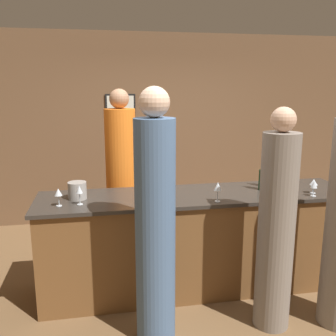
{
  "coord_description": "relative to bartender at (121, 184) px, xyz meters",
  "views": [
    {
      "loc": [
        -0.94,
        -3.43,
        2.03
      ],
      "look_at": [
        -0.28,
        0.1,
        1.24
      ],
      "focal_mm": 40.0,
      "sensor_mm": 36.0,
      "label": 1
    }
  ],
  "objects": [
    {
      "name": "wine_glass_0",
      "position": [
        0.82,
        -1.01,
        0.19
      ],
      "size": [
        0.07,
        0.07,
        0.18
      ],
      "color": "silver",
      "rests_on": "bar_counter"
    },
    {
      "name": "wine_bottle_0",
      "position": [
        1.49,
        -0.61,
        0.17
      ],
      "size": [
        0.07,
        0.07,
        0.32
      ],
      "color": "#19381E",
      "rests_on": "bar_counter"
    },
    {
      "name": "wine_glass_1",
      "position": [
        1.78,
        -1.02,
        0.16
      ],
      "size": [
        0.06,
        0.06,
        0.15
      ],
      "color": "silver",
      "rests_on": "bar_counter"
    },
    {
      "name": "wine_glass_6",
      "position": [
        0.41,
        -0.85,
        0.19
      ],
      "size": [
        0.08,
        0.08,
        0.18
      ],
      "color": "silver",
      "rests_on": "bar_counter"
    },
    {
      "name": "bar_counter",
      "position": [
        0.71,
        -0.74,
        -0.44
      ],
      "size": [
        3.12,
        0.75,
        0.99
      ],
      "color": "brown",
      "rests_on": "ground_plane"
    },
    {
      "name": "wine_bottle_1",
      "position": [
        1.39,
        -0.71,
        0.16
      ],
      "size": [
        0.07,
        0.07,
        0.29
      ],
      "color": "#19381E",
      "rests_on": "bar_counter"
    },
    {
      "name": "ground_plane",
      "position": [
        0.71,
        -0.74,
        -0.94
      ],
      "size": [
        14.0,
        14.0,
        0.0
      ],
      "primitive_type": "plane",
      "color": "brown"
    },
    {
      "name": "wine_glass_4",
      "position": [
        1.83,
        -0.92,
        0.16
      ],
      "size": [
        0.08,
        0.08,
        0.14
      ],
      "color": "silver",
      "rests_on": "bar_counter"
    },
    {
      "name": "wine_glass_3",
      "position": [
        -0.6,
        -0.89,
        0.18
      ],
      "size": [
        0.07,
        0.07,
        0.16
      ],
      "color": "silver",
      "rests_on": "bar_counter"
    },
    {
      "name": "bartender",
      "position": [
        0.0,
        0.0,
        0.0
      ],
      "size": [
        0.34,
        0.34,
        2.0
      ],
      "rotation": [
        0.0,
        0.0,
        3.14
      ],
      "color": "orange",
      "rests_on": "ground_plane"
    },
    {
      "name": "back_wall",
      "position": [
        0.7,
        1.47,
        0.46
      ],
      "size": [
        8.0,
        0.08,
        2.8
      ],
      "color": "brown",
      "rests_on": "ground_plane"
    },
    {
      "name": "ice_bucket",
      "position": [
        -0.45,
        -0.69,
        0.13
      ],
      "size": [
        0.17,
        0.17,
        0.16
      ],
      "color": "#9E9993",
      "rests_on": "bar_counter"
    },
    {
      "name": "guest_1",
      "position": [
        1.18,
        -1.47,
        -0.06
      ],
      "size": [
        0.3,
        0.3,
        1.88
      ],
      "color": "gray",
      "rests_on": "ground_plane"
    },
    {
      "name": "wine_glass_5",
      "position": [
        0.16,
        -0.98,
        0.19
      ],
      "size": [
        0.08,
        0.08,
        0.18
      ],
      "color": "silver",
      "rests_on": "bar_counter"
    },
    {
      "name": "wine_glass_2",
      "position": [
        -0.42,
        -0.88,
        0.19
      ],
      "size": [
        0.06,
        0.06,
        0.18
      ],
      "color": "silver",
      "rests_on": "bar_counter"
    },
    {
      "name": "guest_2",
      "position": [
        0.17,
        -1.46,
        0.03
      ],
      "size": [
        0.32,
        0.32,
        2.03
      ],
      "color": "#4C6B93",
      "rests_on": "ground_plane"
    }
  ]
}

